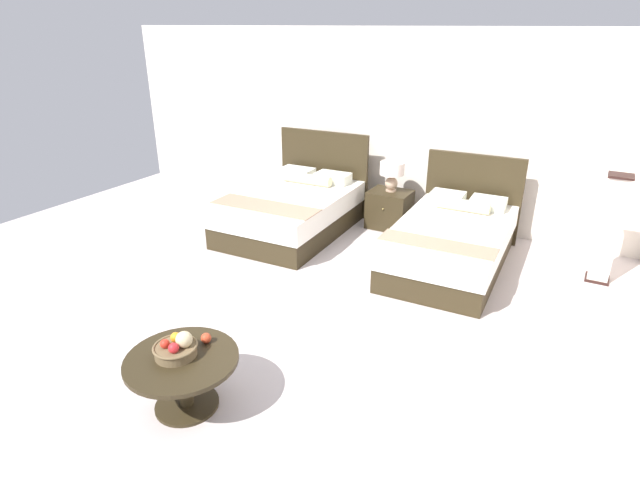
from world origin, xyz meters
name	(u,v)px	position (x,y,z in m)	size (l,w,h in m)	color
ground_plane	(294,307)	(0.00, 0.00, -0.01)	(10.01, 9.86, 0.02)	beige
wall_back	(408,127)	(0.00, 3.13, 1.34)	(10.01, 0.12, 2.67)	silver
bed_near_window	(293,209)	(-1.12, 1.78, 0.32)	(1.48, 2.11, 1.24)	#2F2615
bed_near_corner	(452,241)	(1.12, 1.78, 0.31)	(1.30, 2.18, 1.15)	#2F2615
nightstand	(389,209)	(-0.01, 2.58, 0.27)	(0.57, 0.49, 0.53)	#2F2615
table_lamp	(392,172)	(-0.01, 2.60, 0.81)	(0.34, 0.34, 0.41)	tan
coffee_table	(183,370)	(0.07, -1.67, 0.33)	(0.84, 0.84, 0.44)	#2F2615
fruit_bowl	(176,348)	(0.02, -1.65, 0.51)	(0.33, 0.33, 0.19)	brown
loose_apple	(206,338)	(0.10, -1.42, 0.48)	(0.08, 0.08, 0.08)	#C03E23
floor_lamp_corner	(609,230)	(2.70, 2.20, 0.62)	(0.25, 0.25, 1.24)	black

